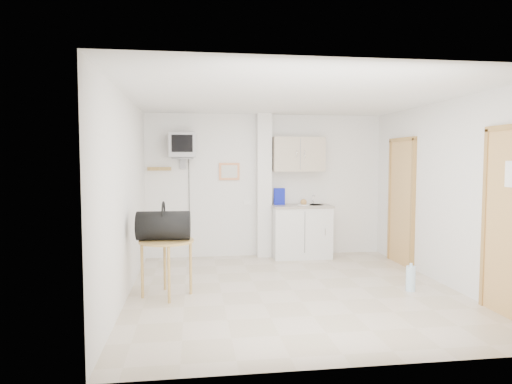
{
  "coord_description": "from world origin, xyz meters",
  "views": [
    {
      "loc": [
        -1.29,
        -5.73,
        1.7
      ],
      "look_at": [
        -0.4,
        0.6,
        1.25
      ],
      "focal_mm": 32.0,
      "sensor_mm": 36.0,
      "label": 1
    }
  ],
  "objects": [
    {
      "name": "kitchenette",
      "position": [
        0.57,
        2.0,
        0.8
      ],
      "size": [
        1.03,
        0.58,
        2.1
      ],
      "color": "silver",
      "rests_on": "ground"
    },
    {
      "name": "duffel_bag",
      "position": [
        -1.65,
        -0.04,
        0.89
      ],
      "size": [
        0.66,
        0.38,
        0.48
      ],
      "rotation": [
        0.0,
        0.0,
        -0.04
      ],
      "color": "black",
      "rests_on": "round_table"
    },
    {
      "name": "water_bottle",
      "position": [
        1.51,
        -0.24,
        0.16
      ],
      "size": [
        0.12,
        0.12,
        0.36
      ],
      "color": "#BBE0FA",
      "rests_on": "ground"
    },
    {
      "name": "round_table",
      "position": [
        -1.62,
        -0.04,
        0.62
      ],
      "size": [
        0.68,
        0.68,
        0.71
      ],
      "rotation": [
        0.0,
        0.0,
        0.14
      ],
      "color": "#A5803F",
      "rests_on": "ground"
    },
    {
      "name": "crt_television",
      "position": [
        -1.45,
        2.02,
        1.94
      ],
      "size": [
        0.44,
        0.45,
        2.15
      ],
      "color": "slate",
      "rests_on": "ground"
    },
    {
      "name": "ground",
      "position": [
        0.0,
        0.0,
        0.0
      ],
      "size": [
        4.5,
        4.5,
        0.0
      ],
      "primitive_type": "plane",
      "color": "beige",
      "rests_on": "ground"
    },
    {
      "name": "room_envelope",
      "position": [
        0.24,
        0.09,
        1.54
      ],
      "size": [
        4.24,
        4.54,
        2.55
      ],
      "color": "white",
      "rests_on": "ground"
    }
  ]
}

